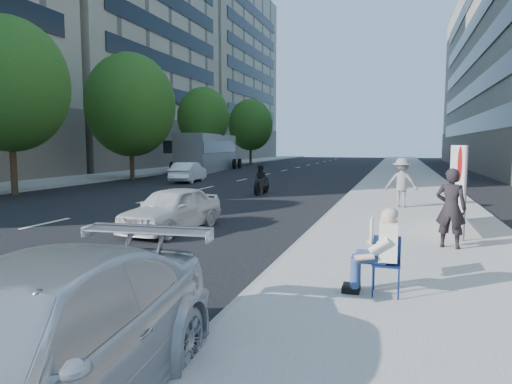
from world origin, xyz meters
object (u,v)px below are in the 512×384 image
at_px(white_sedan_near, 172,209).
at_px(white_sedan_mid, 188,172).
at_px(seated_protester, 379,246).
at_px(protest_banner, 457,182).
at_px(parked_sedan, 16,358).
at_px(bus, 208,153).
at_px(pedestrian_woman, 451,208).
at_px(jogger, 402,183).
at_px(motorcycle, 261,181).

height_order(white_sedan_near, white_sedan_mid, white_sedan_mid).
xyz_separation_m(seated_protester, white_sedan_mid, (-12.58, 19.60, -0.24)).
xyz_separation_m(protest_banner, white_sedan_near, (-7.37, -1.68, -0.79)).
bearing_deg(parked_sedan, bus, 106.99).
bearing_deg(bus, pedestrian_woman, -65.33).
relative_size(jogger, pedestrian_woman, 1.02).
bearing_deg(bus, parked_sedan, -76.53).
bearing_deg(parked_sedan, jogger, 74.32).
relative_size(pedestrian_woman, parked_sedan, 0.36).
height_order(jogger, parked_sedan, jogger).
relative_size(protest_banner, bus, 0.25).
bearing_deg(white_sedan_mid, pedestrian_woman, 123.75).
bearing_deg(seated_protester, jogger, 87.95).
distance_m(protest_banner, bus, 31.37).
relative_size(pedestrian_woman, white_sedan_mid, 0.45).
distance_m(protest_banner, white_sedan_mid, 19.77).
xyz_separation_m(jogger, protest_banner, (1.33, -4.16, 0.37)).
distance_m(jogger, bus, 27.25).
distance_m(jogger, parked_sedan, 14.58).
bearing_deg(jogger, pedestrian_woman, 99.86).
bearing_deg(pedestrian_woman, white_sedan_mid, -33.60).
distance_m(pedestrian_woman, white_sedan_mid, 21.21).
xyz_separation_m(protest_banner, white_sedan_mid, (-14.28, 13.65, -0.77)).
xyz_separation_m(jogger, white_sedan_mid, (-12.95, 9.49, -0.40)).
xyz_separation_m(seated_protester, bus, (-16.36, 31.61, 0.76)).
bearing_deg(jogger, seated_protester, 89.29).
bearing_deg(white_sedan_near, parked_sedan, -63.49).
xyz_separation_m(seated_protester, protest_banner, (1.69, 5.95, 0.53)).
xyz_separation_m(jogger, pedestrian_woman, (0.97, -6.50, -0.02)).
distance_m(jogger, motorcycle, 7.51).
relative_size(seated_protester, motorcycle, 0.64).
bearing_deg(jogger, white_sedan_mid, -34.92).
distance_m(white_sedan_near, white_sedan_mid, 16.82).
relative_size(jogger, bus, 0.14).
bearing_deg(protest_banner, white_sedan_mid, 136.28).
relative_size(protest_banner, parked_sedan, 0.63).
bearing_deg(parked_sedan, protest_banner, 63.09).
bearing_deg(protest_banner, seated_protester, -105.87).
bearing_deg(white_sedan_mid, parked_sedan, 105.57).
bearing_deg(bus, white_sedan_near, -76.26).
bearing_deg(white_sedan_mid, protest_banner, 129.00).
height_order(pedestrian_woman, bus, bus).
xyz_separation_m(parked_sedan, white_sedan_near, (-3.11, 8.44, -0.09)).
relative_size(white_sedan_near, motorcycle, 1.75).
bearing_deg(parked_sedan, seated_protester, 54.31).
distance_m(pedestrian_woman, motorcycle, 12.77).
bearing_deg(protest_banner, parked_sedan, -112.81).
relative_size(white_sedan_mid, bus, 0.31).
distance_m(seated_protester, white_sedan_mid, 23.30).
relative_size(white_sedan_near, bus, 0.29).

